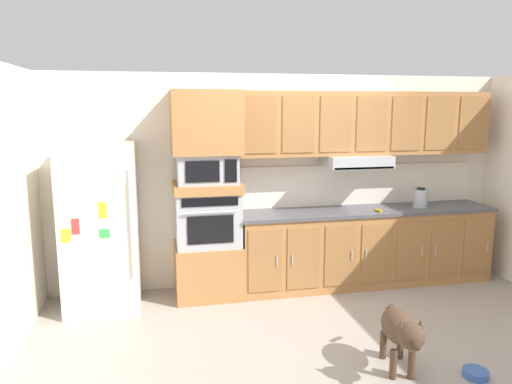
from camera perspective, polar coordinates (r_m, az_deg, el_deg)
The scene contains 17 objects.
ground_plane at distance 5.18m, azimuth 6.22°, elevation -14.21°, with size 9.60×9.60×0.00m, color #9E9389.
back_kitchen_wall at distance 5.85m, azimuth 3.06°, elevation 1.47°, with size 6.20×0.12×2.50m, color silver.
side_panel_left at distance 4.73m, azimuth -27.62°, elevation -1.71°, with size 0.12×7.10×2.50m, color silver.
refrigerator at distance 5.33m, azimuth -17.94°, elevation -3.91°, with size 0.76×0.73×1.76m.
oven_base_cabinet at distance 5.56m, azimuth -5.67°, elevation -9.13°, with size 0.74×0.62×0.60m, color #A8703D.
built_in_oven at distance 5.39m, azimuth -5.78°, elevation -3.10°, with size 0.70×0.62×0.60m.
appliance_mid_shelf at distance 5.32m, azimuth -5.85°, elevation 0.58°, with size 0.74×0.62×0.10m, color #A8703D.
microwave at distance 5.29m, azimuth -5.88°, elevation 2.82°, with size 0.64×0.54×0.32m.
appliance_upper_cabinet at distance 5.25m, azimuth -5.99°, elevation 8.24°, with size 0.74×0.62×0.68m, color #A8703D.
lower_cabinet_run at distance 6.01m, azimuth 12.81°, elevation -6.44°, with size 3.08×0.63×0.88m.
countertop_slab at distance 5.90m, azimuth 12.96°, elevation -2.15°, with size 3.12×0.64×0.04m, color #4C4C51.
backsplash_panel at distance 6.11m, azimuth 11.93°, elevation 0.88°, with size 3.12×0.02×0.50m, color white.
upper_cabinet_with_hood at distance 5.89m, azimuth 12.78°, elevation 7.68°, with size 3.08×0.48×0.88m.
screwdriver at distance 5.79m, azimuth 14.36°, elevation -2.09°, with size 0.15×0.14×0.03m.
electric_kettle at distance 6.15m, azimuth 18.92°, elevation -0.68°, with size 0.17×0.17×0.24m.
dog at distance 4.15m, azimuth 16.81°, elevation -15.38°, with size 0.36×0.84×0.57m.
dog_food_bowl at distance 4.45m, azimuth 24.59°, elevation -18.96°, with size 0.20×0.20×0.06m.
Camera 1 is at (-1.51, -4.47, 2.12)m, focal length 33.74 mm.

